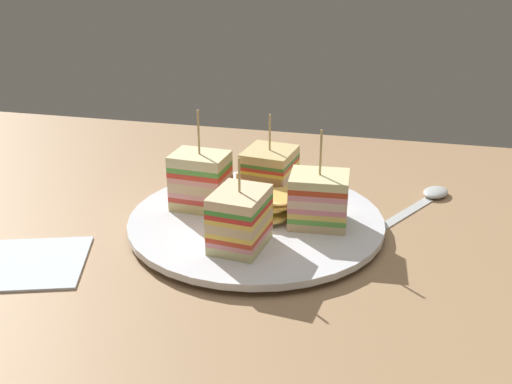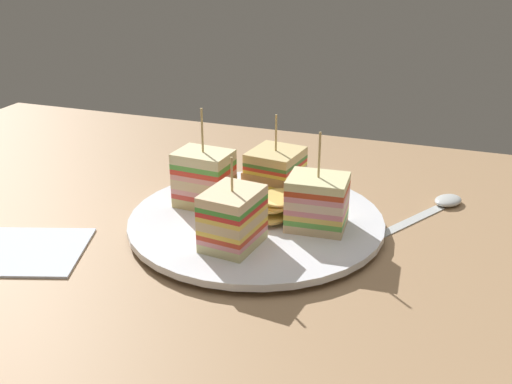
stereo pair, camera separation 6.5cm
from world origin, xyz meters
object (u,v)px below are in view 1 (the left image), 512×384
object	(u,v)px
chip_pile	(273,206)
napkin	(19,263)
sandwich_wedge_0	(267,172)
sandwich_wedge_2	(240,219)
sandwich_wedge_1	(201,181)
plate	(256,221)
spoon	(428,197)
sandwich_wedge_3	(318,199)

from	to	relation	value
chip_pile	napkin	distance (cm)	26.48
sandwich_wedge_0	napkin	bearing A→B (deg)	-38.07
sandwich_wedge_0	sandwich_wedge_2	bearing A→B (deg)	8.69
sandwich_wedge_1	sandwich_wedge_0	bearing A→B (deg)	44.96
sandwich_wedge_1	chip_pile	size ratio (longest dim) A/B	1.58
plate	napkin	distance (cm)	24.70
chip_pile	napkin	bearing A→B (deg)	30.31
sandwich_wedge_0	spoon	size ratio (longest dim) A/B	0.68
plate	napkin	size ratio (longest dim) A/B	2.18
sandwich_wedge_2	chip_pile	bearing A→B (deg)	-8.95
sandwich_wedge_3	sandwich_wedge_1	bearing A→B (deg)	-8.76
sandwich_wedge_1	sandwich_wedge_3	size ratio (longest dim) A/B	1.08
chip_pile	sandwich_wedge_2	bearing A→B (deg)	74.14
plate	sandwich_wedge_3	bearing A→B (deg)	-179.64
sandwich_wedge_3	chip_pile	world-z (taller)	sandwich_wedge_3
sandwich_wedge_1	sandwich_wedge_3	bearing A→B (deg)	-0.93
sandwich_wedge_1	spoon	size ratio (longest dim) A/B	0.79
plate	sandwich_wedge_1	bearing A→B (deg)	-10.44
sandwich_wedge_3	chip_pile	size ratio (longest dim) A/B	1.46
sandwich_wedge_1	napkin	bearing A→B (deg)	-130.21
chip_pile	plate	bearing A→B (deg)	0.49
sandwich_wedge_0	sandwich_wedge_1	xyz separation A→B (cm)	(6.40, 5.54, 0.44)
sandwich_wedge_0	sandwich_wedge_1	distance (cm)	8.48
sandwich_wedge_3	spoon	size ratio (longest dim) A/B	0.73
napkin	spoon	bearing A→B (deg)	-147.14
sandwich_wedge_0	chip_pile	size ratio (longest dim) A/B	1.36
plate	spoon	world-z (taller)	plate
sandwich_wedge_2	napkin	world-z (taller)	sandwich_wedge_2
sandwich_wedge_0	napkin	size ratio (longest dim) A/B	0.76
sandwich_wedge_0	sandwich_wedge_2	world-z (taller)	sandwich_wedge_0
sandwich_wedge_0	plate	bearing A→B (deg)	9.82
chip_pile	napkin	xyz separation A→B (cm)	(22.74, 13.29, -2.69)
sandwich_wedge_2	sandwich_wedge_0	bearing A→B (deg)	7.93
sandwich_wedge_3	napkin	distance (cm)	30.89
sandwich_wedge_0	chip_pile	world-z (taller)	sandwich_wedge_0
plate	sandwich_wedge_1	size ratio (longest dim) A/B	2.46
plate	sandwich_wedge_3	world-z (taller)	sandwich_wedge_3
sandwich_wedge_2	napkin	bearing A→B (deg)	114.27
sandwich_wedge_2	spoon	xyz separation A→B (cm)	(-18.66, -19.00, -3.86)
plate	chip_pile	xyz separation A→B (cm)	(-1.92, -0.02, 2.12)
sandwich_wedge_2	sandwich_wedge_3	bearing A→B (deg)	-37.96
plate	napkin	bearing A→B (deg)	32.52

